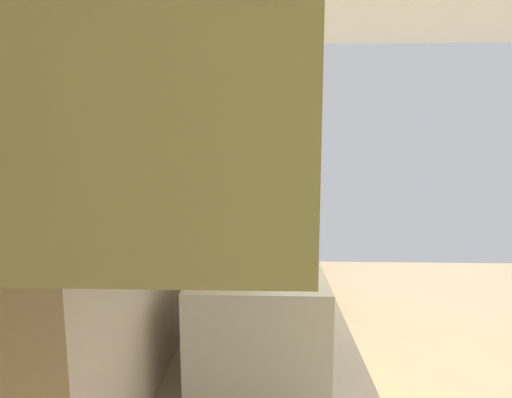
{
  "coord_description": "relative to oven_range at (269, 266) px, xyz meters",
  "views": [
    {
      "loc": [
        -1.81,
        1.13,
        1.56
      ],
      "look_at": [
        -0.04,
        1.18,
        1.33
      ],
      "focal_mm": 26.06,
      "sensor_mm": 36.0,
      "label": 1
    }
  ],
  "objects": [
    {
      "name": "oven_range",
      "position": [
        0.0,
        0.0,
        0.0
      ],
      "size": [
        0.61,
        0.64,
        1.09
      ],
      "color": "#B7BABF",
      "rests_on": "ground_plane"
    },
    {
      "name": "bowl",
      "position": [
        -0.73,
        -0.02,
        0.46
      ],
      "size": [
        0.13,
        0.13,
        0.05
      ],
      "color": "silver",
      "rests_on": "counter_run"
    },
    {
      "name": "wall_back",
      "position": [
        -1.61,
        0.37,
        0.84
      ],
      "size": [
        4.24,
        0.12,
        2.62
      ],
      "primitive_type": "cube",
      "color": "beige",
      "rests_on": "ground_plane"
    },
    {
      "name": "upper_cabinets",
      "position": [
        -1.98,
        0.15,
        1.37
      ],
      "size": [
        2.53,
        0.32,
        0.69
      ],
      "color": "#BFBF6C"
    },
    {
      "name": "microwave",
      "position": [
        -2.32,
        0.04,
        0.59
      ],
      "size": [
        0.52,
        0.38,
        0.31
      ],
      "color": "white",
      "rests_on": "counter_run"
    }
  ]
}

